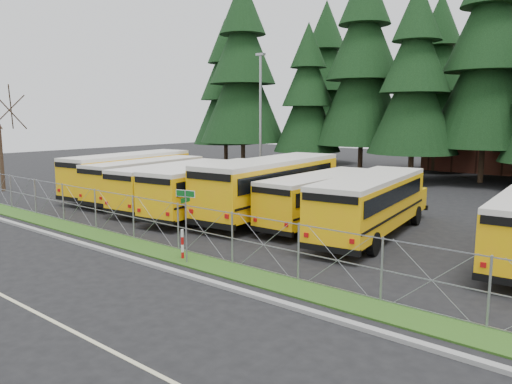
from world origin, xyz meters
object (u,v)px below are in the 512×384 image
bus_2 (178,186)px  bus_3 (215,190)px  bus_6 (373,206)px  bus_0 (133,175)px  street_sign (186,211)px  light_standard (260,115)px  bus_1 (150,180)px  bus_4 (275,188)px  striped_bollard (182,245)px  bus_5 (323,199)px

bus_2 → bus_3: bearing=-7.5°
bus_2 → bus_6: size_ratio=0.94×
bus_0 → bus_3: (8.68, -0.94, -0.07)m
bus_0 → bus_2: size_ratio=1.11×
street_sign → bus_2: bearing=140.0°
bus_2 → light_standard: size_ratio=1.00×
bus_0 → bus_1: size_ratio=1.10×
bus_4 → striped_bollard: (2.24, -8.76, -1.00)m
bus_1 → bus_4: (9.31, 1.11, 0.26)m
bus_2 → bus_6: bus_6 is taller
bus_1 → bus_6: bearing=-4.7°
bus_2 → light_standard: light_standard is taller
striped_bollard → light_standard: (-10.39, 17.53, 4.90)m
bus_3 → light_standard: light_standard is taller
street_sign → striped_bollard: street_sign is taller
bus_5 → bus_3: bearing=-166.3°
bus_0 → striped_bollard: size_ratio=9.37×
bus_1 → striped_bollard: size_ratio=8.53×
bus_1 → bus_5: size_ratio=1.04×
bus_4 → street_sign: (2.77, -9.03, 0.43)m
bus_4 → light_standard: (-8.15, 8.77, 3.90)m
bus_4 → bus_6: 6.18m
bus_3 → bus_5: bearing=7.7°
bus_0 → bus_2: (5.54, -0.91, -0.15)m
bus_3 → bus_5: bus_3 is taller
bus_4 → bus_5: size_ratio=1.24×
bus_2 → bus_5: (9.18, 1.65, -0.03)m
bus_0 → striped_bollard: bus_0 is taller
bus_1 → bus_4: 9.38m
bus_1 → bus_4: bearing=0.4°
bus_5 → striped_bollard: 8.88m
bus_0 → bus_3: size_ratio=1.05×
bus_2 → bus_6: (12.24, 0.96, 0.09)m
striped_bollard → bus_4: bearing=104.3°
street_sign → striped_bollard: bearing=153.0°
bus_2 → street_sign: bearing=-46.8°
bus_1 → bus_2: bearing=-15.0°
bus_1 → bus_6: 15.45m
bus_1 → bus_3: size_ratio=0.95×
bus_1 → bus_5: bus_1 is taller
bus_6 → street_sign: 9.07m
light_standard → bus_0: bearing=-110.3°
street_sign → bus_3: bearing=127.7°
bus_5 → striped_bollard: bearing=-97.3°
bus_0 → light_standard: size_ratio=1.11×
bus_5 → bus_6: 3.14m
bus_2 → bus_1: bearing=164.7°
bus_3 → bus_4: bearing=21.0°
bus_0 → striped_bollard: bearing=-37.5°
striped_bollard → bus_5: bearing=84.6°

